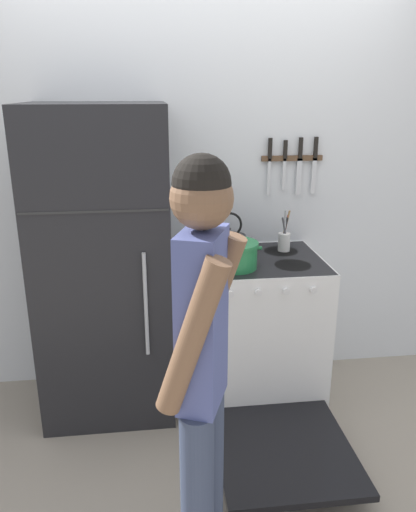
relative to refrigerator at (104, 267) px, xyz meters
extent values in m
plane|color=gray|center=(0.59, 0.31, -0.89)|extent=(14.00, 14.00, 0.00)
cube|color=silver|center=(0.59, 0.34, 0.39)|extent=(10.00, 0.06, 2.55)
cube|color=black|center=(0.00, 0.00, 0.00)|extent=(0.73, 0.61, 1.77)
cube|color=#2D2D2D|center=(0.00, -0.31, 0.39)|extent=(0.72, 0.01, 0.01)
cylinder|color=#B2B5BA|center=(0.23, -0.32, -0.11)|extent=(0.02, 0.02, 0.57)
cube|color=white|center=(0.89, -0.02, -0.44)|extent=(0.74, 0.65, 0.90)
cube|color=black|center=(0.89, -0.02, 0.00)|extent=(0.72, 0.63, 0.02)
cube|color=black|center=(0.89, -0.31, -0.45)|extent=(0.64, 0.05, 0.68)
cylinder|color=black|center=(0.72, -0.14, 0.01)|extent=(0.21, 0.21, 0.01)
cylinder|color=black|center=(1.05, -0.14, 0.01)|extent=(0.21, 0.21, 0.01)
cylinder|color=black|center=(0.72, 0.11, 0.01)|extent=(0.21, 0.21, 0.01)
cylinder|color=black|center=(1.05, 0.11, 0.01)|extent=(0.21, 0.21, 0.01)
cylinder|color=silver|center=(0.66, -0.35, -0.06)|extent=(0.04, 0.02, 0.04)
cylinder|color=silver|center=(0.81, -0.35, -0.06)|extent=(0.04, 0.02, 0.04)
cylinder|color=silver|center=(0.96, -0.35, -0.06)|extent=(0.04, 0.02, 0.04)
cylinder|color=silver|center=(1.11, -0.35, -0.06)|extent=(0.04, 0.02, 0.04)
cube|color=black|center=(0.89, -0.70, -0.77)|extent=(0.68, 0.72, 0.04)
cube|color=#99999E|center=(0.89, -0.10, -0.48)|extent=(0.60, 0.35, 0.01)
cylinder|color=#237A42|center=(0.72, -0.14, 0.08)|extent=(0.25, 0.25, 0.13)
cylinder|color=#237A42|center=(0.72, -0.14, 0.15)|extent=(0.26, 0.26, 0.02)
sphere|color=black|center=(0.72, -0.14, 0.17)|extent=(0.03, 0.03, 0.03)
cylinder|color=#237A42|center=(0.58, -0.14, 0.12)|extent=(0.03, 0.02, 0.02)
cylinder|color=#237A42|center=(0.85, -0.14, 0.12)|extent=(0.03, 0.02, 0.02)
cylinder|color=black|center=(0.73, 0.11, 0.07)|extent=(0.20, 0.20, 0.11)
cone|color=black|center=(0.73, 0.11, 0.14)|extent=(0.19, 0.19, 0.03)
sphere|color=black|center=(0.73, 0.11, 0.16)|extent=(0.02, 0.02, 0.02)
cone|color=black|center=(0.83, 0.11, 0.08)|extent=(0.11, 0.03, 0.09)
torus|color=black|center=(0.73, 0.11, 0.19)|extent=(0.15, 0.01, 0.15)
cylinder|color=silver|center=(1.07, 0.12, 0.07)|extent=(0.07, 0.07, 0.11)
cylinder|color=#9E7547|center=(1.07, 0.13, 0.15)|extent=(0.05, 0.03, 0.23)
cylinder|color=#232326|center=(1.07, 0.12, 0.13)|extent=(0.04, 0.02, 0.19)
cylinder|color=#B2B5BA|center=(1.07, 0.12, 0.15)|extent=(0.02, 0.04, 0.24)
cylinder|color=#4C4C51|center=(1.07, 0.12, 0.13)|extent=(0.05, 0.02, 0.19)
cylinder|color=#C63D33|center=(1.07, 0.13, 0.14)|extent=(0.04, 0.03, 0.20)
cylinder|color=#38425B|center=(0.39, -1.31, -0.48)|extent=(0.12, 0.12, 0.81)
cylinder|color=#38425B|center=(0.45, -1.16, -0.48)|extent=(0.12, 0.12, 0.81)
cube|color=#4C5693|center=(0.42, -1.23, 0.23)|extent=(0.20, 0.26, 0.61)
cylinder|color=brown|center=(0.37, -1.35, 0.23)|extent=(0.26, 0.16, 0.54)
cylinder|color=brown|center=(0.46, -1.11, 0.23)|extent=(0.26, 0.16, 0.54)
sphere|color=brown|center=(0.42, -1.23, 0.64)|extent=(0.20, 0.20, 0.20)
sphere|color=black|center=(0.42, -1.23, 0.68)|extent=(0.18, 0.18, 0.18)
cube|color=brown|center=(1.14, 0.29, 0.55)|extent=(0.38, 0.02, 0.03)
cube|color=silver|center=(1.00, 0.29, 0.44)|extent=(0.02, 0.00, 0.23)
cube|color=black|center=(1.00, 0.28, 0.61)|extent=(0.02, 0.02, 0.12)
cube|color=silver|center=(1.10, 0.29, 0.45)|extent=(0.02, 0.00, 0.19)
cube|color=black|center=(1.10, 0.28, 0.60)|extent=(0.02, 0.02, 0.11)
cube|color=silver|center=(1.19, 0.29, 0.44)|extent=(0.03, 0.00, 0.23)
cube|color=black|center=(1.19, 0.28, 0.61)|extent=(0.02, 0.02, 0.12)
cube|color=silver|center=(1.29, 0.29, 0.44)|extent=(0.03, 0.00, 0.22)
cube|color=black|center=(1.29, 0.28, 0.61)|extent=(0.02, 0.02, 0.13)
camera|label=1|loc=(0.26, -2.70, 0.95)|focal=35.00mm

